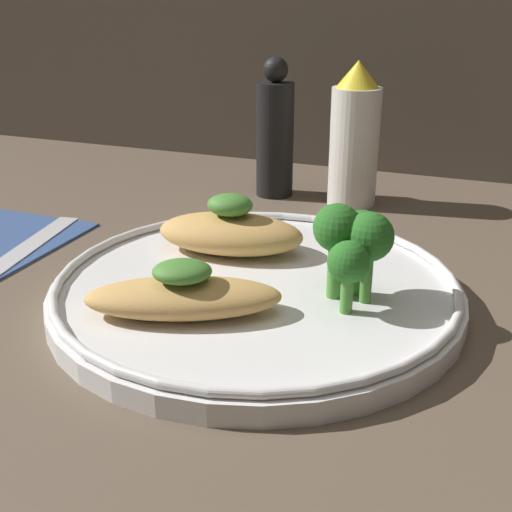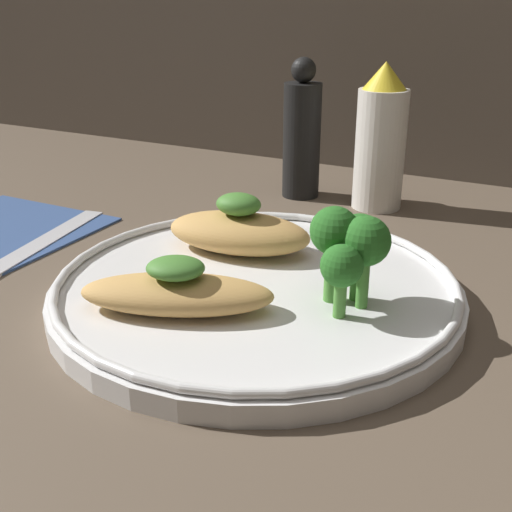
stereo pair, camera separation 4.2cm
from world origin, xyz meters
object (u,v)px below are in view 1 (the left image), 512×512
object	(u,v)px
sauce_bottle	(354,138)
pepper_grinder	(275,135)
broccoli_bunch	(355,240)
plate	(256,289)

from	to	relation	value
sauce_bottle	pepper_grinder	xyz separation A→B (cm)	(-8.07, 0.00, -0.33)
broccoli_bunch	sauce_bottle	world-z (taller)	sauce_bottle
plate	pepper_grinder	bearing A→B (deg)	106.82
pepper_grinder	plate	bearing A→B (deg)	-73.18
plate	sauce_bottle	xyz separation A→B (cm)	(0.90, 23.72, 5.58)
plate	sauce_bottle	bearing A→B (deg)	87.83
broccoli_bunch	sauce_bottle	bearing A→B (deg)	103.42
sauce_bottle	plate	bearing A→B (deg)	-92.17
sauce_bottle	pepper_grinder	world-z (taller)	same
pepper_grinder	broccoli_bunch	bearing A→B (deg)	-59.88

